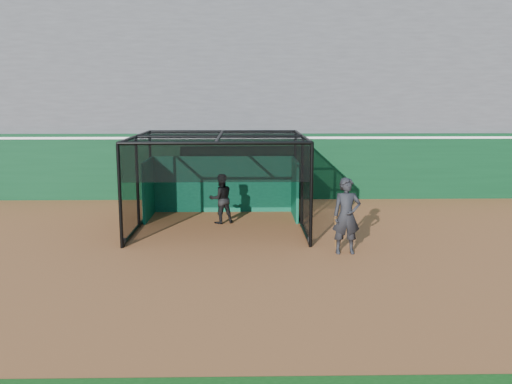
{
  "coord_description": "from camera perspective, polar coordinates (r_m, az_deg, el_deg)",
  "views": [
    {
      "loc": [
        0.29,
        -12.01,
        3.88
      ],
      "look_at": [
        0.57,
        2.0,
        1.4
      ],
      "focal_mm": 38.0,
      "sensor_mm": 36.0,
      "label": 1
    }
  ],
  "objects": [
    {
      "name": "batting_cage",
      "position": [
        16.17,
        -3.81,
        1.04
      ],
      "size": [
        5.0,
        4.67,
        2.72
      ],
      "color": "black",
      "rests_on": "ground"
    },
    {
      "name": "outfield_wall",
      "position": [
        20.68,
        -1.93,
        2.83
      ],
      "size": [
        50.0,
        0.5,
        2.5
      ],
      "color": "#093318",
      "rests_on": "ground"
    },
    {
      "name": "batter",
      "position": [
        16.72,
        -3.71,
        -0.71
      ],
      "size": [
        0.91,
        0.81,
        1.54
      ],
      "primitive_type": "imported",
      "rotation": [
        0.0,
        0.0,
        3.51
      ],
      "color": "black",
      "rests_on": "ground"
    },
    {
      "name": "ground",
      "position": [
        12.62,
        -2.42,
        -7.87
      ],
      "size": [
        120.0,
        120.0,
        0.0
      ],
      "primitive_type": "plane",
      "color": "brown",
      "rests_on": "ground"
    },
    {
      "name": "on_deck_player",
      "position": [
        13.62,
        9.5,
        -2.51
      ],
      "size": [
        0.71,
        0.48,
        1.91
      ],
      "color": "black",
      "rests_on": "ground"
    },
    {
      "name": "grandstand",
      "position": [
        24.29,
        -1.86,
        11.43
      ],
      "size": [
        50.0,
        7.85,
        8.95
      ],
      "color": "#4C4C4F",
      "rests_on": "ground"
    }
  ]
}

